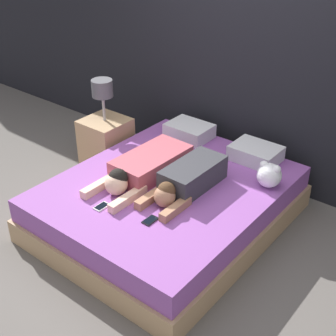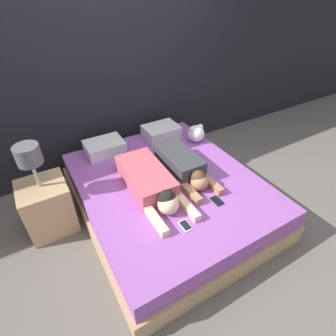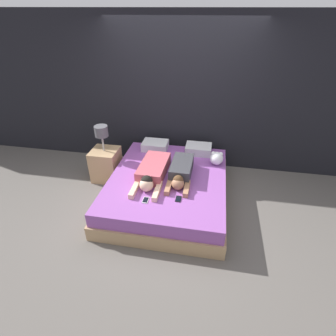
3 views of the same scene
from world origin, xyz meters
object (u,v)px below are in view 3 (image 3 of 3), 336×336
pillow_head_right (198,149)px  person_left (152,172)px  plush_toy (216,158)px  pillow_head_left (155,145)px  cell_phone_left (146,200)px  cell_phone_right (178,199)px  person_right (181,172)px  nightstand (106,162)px  bed (168,188)px

pillow_head_right → person_left: person_left is taller
plush_toy → pillow_head_left: bearing=162.9°
cell_phone_left → cell_phone_right: (0.42, 0.10, 0.00)m
pillow_head_left → person_left: (0.16, -0.89, 0.02)m
person_left → pillow_head_right: bearing=55.2°
person_right → cell_phone_right: (0.04, -0.52, -0.10)m
pillow_head_right → cell_phone_right: pillow_head_right is taller
cell_phone_right → nightstand: (-1.40, 0.91, -0.11)m
pillow_head_left → pillow_head_right: 0.77m
pillow_head_left → nightstand: nightstand is taller
nightstand → person_left: bearing=-25.5°
cell_phone_right → pillow_head_right: bearing=83.6°
plush_toy → nightstand: 1.88m
cell_phone_right → plush_toy: plush_toy is taller
pillow_head_left → nightstand: bearing=-150.5°
pillow_head_left → cell_phone_left: bearing=-82.3°
person_left → bed: bearing=12.7°
pillow_head_left → person_right: 1.01m
pillow_head_right → person_left: bearing=-124.8°
cell_phone_left → person_right: bearing=58.7°
cell_phone_left → nightstand: size_ratio=0.13×
pillow_head_right → person_left: 1.08m
person_left → nightstand: (-0.94, 0.45, -0.20)m
plush_toy → person_left: bearing=-149.4°
bed → person_left: person_left is taller
pillow_head_left → pillow_head_right: same height
pillow_head_left → bed: bearing=-65.2°
bed → pillow_head_right: size_ratio=4.81×
person_right → nightstand: size_ratio=0.89×
bed → cell_phone_left: bearing=-107.0°
cell_phone_left → person_left: bearing=94.2°
pillow_head_left → plush_toy: size_ratio=1.98×
plush_toy → nightstand: size_ratio=0.23×
person_left → person_right: size_ratio=1.20×
person_right → cell_phone_left: size_ratio=6.86×
plush_toy → person_right: bearing=-136.1°
pillow_head_right → cell_phone_right: (-0.15, -1.35, -0.07)m
cell_phone_right → cell_phone_left: bearing=-166.3°
person_right → plush_toy: 0.71m
pillow_head_left → pillow_head_right: size_ratio=1.00×
bed → pillow_head_left: (-0.39, 0.83, 0.29)m
bed → nightstand: size_ratio=2.15×
cell_phone_left → plush_toy: 1.43m
nightstand → plush_toy: bearing=3.2°
nightstand → cell_phone_right: bearing=-32.9°
pillow_head_right → nightstand: nightstand is taller
pillow_head_left → plush_toy: bearing=-17.1°
pillow_head_left → cell_phone_right: pillow_head_left is taller
pillow_head_left → cell_phone_right: (0.62, -1.35, -0.07)m
pillow_head_right → cell_phone_right: size_ratio=3.44×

